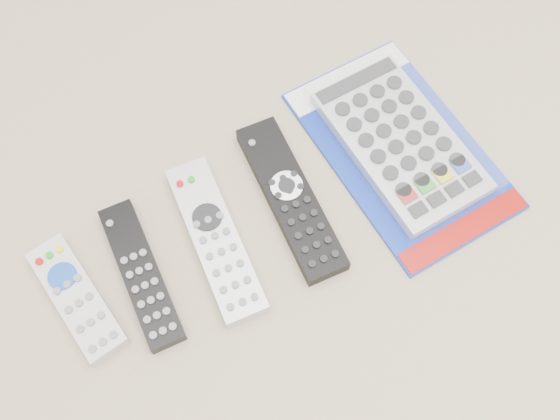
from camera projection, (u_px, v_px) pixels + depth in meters
remote_small_grey at (77, 298)px, 0.72m from camera, size 0.05×0.16×0.02m
remote_slim_black at (141, 274)px, 0.73m from camera, size 0.07×0.19×0.02m
remote_silver_dvd at (216, 240)px, 0.75m from camera, size 0.09×0.22×0.02m
remote_large_black at (291, 198)px, 0.77m from camera, size 0.09×0.23×0.02m
jumbo_remote_packaged at (401, 141)px, 0.80m from camera, size 0.20×0.31×0.04m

